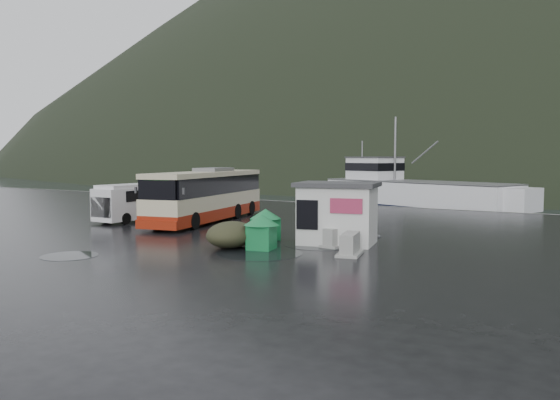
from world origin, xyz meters
The scene contains 13 objects.
ground centered at (0.00, 0.00, 0.00)m, with size 160.00×160.00×0.00m, color black.
harbor_water centered at (0.00, 110.00, 0.00)m, with size 300.00×180.00×0.02m, color black.
quay_edge centered at (0.00, 20.00, 0.00)m, with size 160.00×0.60×1.50m, color #999993.
coach_bus centered at (-3.88, 4.34, 0.00)m, with size 2.95×11.74×3.32m, color beige, non-canonical shape.
white_van centered at (-7.71, 2.09, 0.00)m, with size 1.93×5.58×2.33m, color silver, non-canonical shape.
waste_bin_left centered at (4.83, -2.61, 0.00)m, with size 1.09×1.09×1.52m, color #15773B, non-canonical shape.
waste_bin_right centered at (3.52, -0.30, 0.00)m, with size 1.07×1.07×1.50m, color #15773B, non-canonical shape.
dome_tent centered at (3.38, -2.85, 0.00)m, with size 2.07×2.90×1.14m, color #30311D, non-canonical shape.
ticket_kiosk centered at (6.90, 0.54, 0.00)m, with size 3.60×2.73×2.82m, color silver, non-canonical shape.
jersey_barrier_a centered at (7.25, -0.13, 0.00)m, with size 0.85×1.69×0.85m, color #999993, non-canonical shape.
jersey_barrier_b centered at (8.59, -1.79, 0.00)m, with size 0.88×1.77×0.88m, color #999993, non-canonical shape.
fishing_trawler centered at (1.31, 29.19, 0.00)m, with size 22.95×5.06×9.18m, color silver, non-canonical shape.
puddles centered at (5.08, -1.52, 0.01)m, with size 10.07×13.69×0.01m.
Camera 1 is at (17.74, -21.84, 3.93)m, focal length 35.00 mm.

